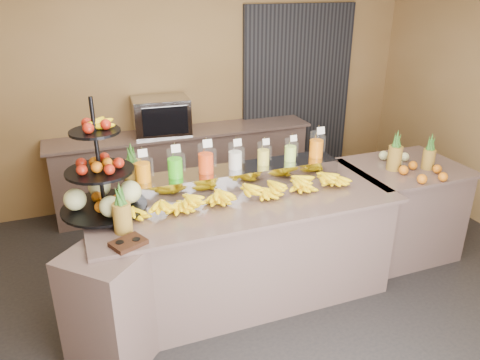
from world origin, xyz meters
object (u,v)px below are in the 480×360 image
pitcher_tray (235,176)px  banana_heap (244,189)px  oven_warmer (161,116)px  fruit_stand (108,185)px  right_fruit_pile (416,166)px  condiment_caddy (128,243)px

pitcher_tray → banana_heap: (-0.04, -0.29, 0.01)m
pitcher_tray → oven_warmer: bearing=99.5°
fruit_stand → oven_warmer: size_ratio=1.44×
oven_warmer → right_fruit_pile: bearing=-42.9°
banana_heap → fruit_stand: bearing=172.6°
pitcher_tray → fruit_stand: 1.09m
banana_heap → oven_warmer: bearing=97.0°
banana_heap → oven_warmer: 1.98m
condiment_caddy → pitcher_tray: bearing=34.0°
condiment_caddy → oven_warmer: (0.74, 2.36, 0.19)m
banana_heap → right_fruit_pile: size_ratio=4.59×
pitcher_tray → condiment_caddy: pitcher_tray is taller
condiment_caddy → right_fruit_pile: (2.65, 0.34, 0.06)m
condiment_caddy → right_fruit_pile: right_fruit_pile is taller
oven_warmer → fruit_stand: bearing=-109.8°
right_fruit_pile → oven_warmer: (-1.91, 2.02, 0.14)m
fruit_stand → right_fruit_pile: fruit_stand is taller
pitcher_tray → oven_warmer: 1.70m
pitcher_tray → right_fruit_pile: bearing=-12.0°
condiment_caddy → right_fruit_pile: bearing=7.3°
right_fruit_pile → fruit_stand: bearing=175.9°
condiment_caddy → oven_warmer: oven_warmer is taller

